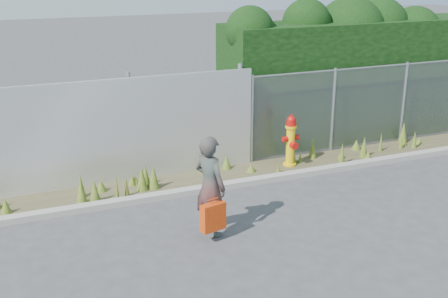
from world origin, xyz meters
TOP-DOWN VIEW (x-y plane):
  - ground at (0.00, 0.00)m, footprint 80.00×80.00m
  - curb at (0.00, 1.80)m, footprint 16.00×0.22m
  - weed_strip at (-0.25, 2.43)m, footprint 16.00×1.24m
  - corrugated_fence at (-3.25, 3.01)m, footprint 8.50×0.21m
  - chainlink_fence at (4.25, 3.00)m, footprint 6.50×0.07m
  - hedge at (4.45, 4.03)m, footprint 7.40×1.88m
  - fire_hydrant at (1.76, 2.45)m, footprint 0.41×0.36m
  - woman at (-1.11, 0.06)m, footprint 0.64×0.75m
  - red_tote_bag at (-1.18, -0.24)m, footprint 0.43×0.16m
  - black_shoulder_bag at (-1.03, 0.22)m, footprint 0.25×0.11m

SIDE VIEW (x-z plane):
  - ground at x=0.00m, z-range 0.00..0.00m
  - curb at x=0.00m, z-range 0.00..0.12m
  - weed_strip at x=-0.25m, z-range -0.12..0.41m
  - red_tote_bag at x=-1.18m, z-range 0.17..0.73m
  - fire_hydrant at x=1.76m, z-range -0.02..1.19m
  - woman at x=-1.11m, z-range 0.00..1.74m
  - chainlink_fence at x=4.25m, z-range 0.01..2.06m
  - corrugated_fence at x=-3.25m, z-range -0.05..2.25m
  - black_shoulder_bag at x=-1.03m, z-range 1.01..1.20m
  - hedge at x=4.45m, z-range 0.14..3.74m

